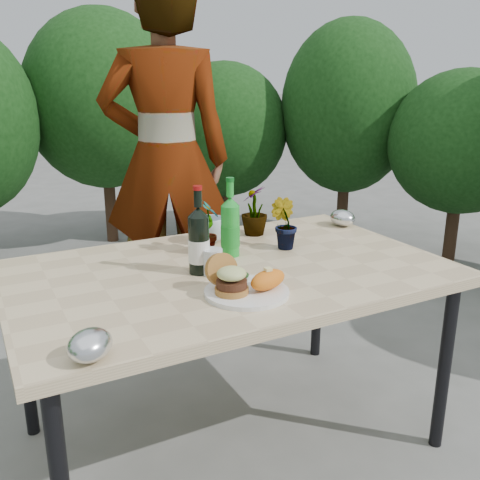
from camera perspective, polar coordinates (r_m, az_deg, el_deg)
name	(u,v)px	position (r m, az deg, el deg)	size (l,w,h in m)	color
ground	(231,438)	(2.36, -0.96, -20.33)	(80.00, 80.00, 0.00)	#60605B
patio_table	(230,282)	(2.02, -1.06, -4.50)	(1.60, 1.00, 0.75)	#D1B78B
shrub_hedge	(189,131)	(3.38, -5.48, 11.50)	(6.87, 5.13, 2.07)	#382316
dinner_plate	(247,292)	(1.76, 0.72, -5.58)	(0.28, 0.28, 0.01)	white
burger_stack	(229,278)	(1.73, -1.18, -4.07)	(0.11, 0.16, 0.11)	#B7722D
sweet_potato	(268,280)	(1.76, 2.99, -4.24)	(0.15, 0.08, 0.06)	orange
grilled_veg	(238,277)	(1.83, -0.18, -3.92)	(0.08, 0.05, 0.03)	olive
wine_bottle	(199,242)	(1.92, -4.42, -0.18)	(0.08, 0.08, 0.32)	black
sparkling_water	(230,228)	(2.10, -1.05, 1.33)	(0.08, 0.08, 0.31)	green
plastic_cup	(213,262)	(1.92, -2.93, -2.34)	(0.07, 0.07, 0.10)	silver
seedling_left	(208,224)	(2.16, -3.40, 1.73)	(0.12, 0.08, 0.23)	#255E20
seedling_mid	(284,224)	(2.20, 4.69, 1.73)	(0.11, 0.09, 0.21)	#2F5F20
seedling_right	(254,211)	(2.39, 1.54, 3.15)	(0.12, 0.12, 0.22)	#275D1F
blue_bowl	(210,230)	(2.30, -3.25, 1.09)	(0.14, 0.14, 0.11)	silver
foil_packet_left	(90,345)	(1.42, -15.72, -10.72)	(0.13, 0.11, 0.08)	silver
foil_packet_right	(342,218)	(2.60, 10.87, 2.34)	(0.13, 0.11, 0.08)	silver
person	(166,160)	(3.04, -7.85, 8.48)	(0.72, 0.47, 1.98)	#8F5D47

